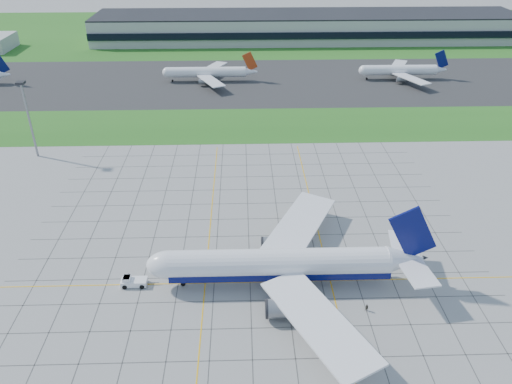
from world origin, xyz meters
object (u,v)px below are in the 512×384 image
pushback_tug (133,281)px  distant_jet_1 (208,72)px  crew_near (129,277)px  light_mast (27,110)px  airliner (282,264)px  distant_jet_2 (401,70)px  crew_far (367,308)px

pushback_tug → distant_jet_1: (8.83, 147.72, 3.46)m
crew_near → distant_jet_1: size_ratio=0.04×
light_mast → pushback_tug: bearing=-56.7°
light_mast → pushback_tug: size_ratio=3.09×
light_mast → crew_near: light_mast is taller
pushback_tug → crew_near: bearing=121.6°
pushback_tug → crew_near: size_ratio=4.63×
crew_near → distant_jet_1: bearing=4.5°
light_mast → crew_near: (42.96, -65.33, -15.29)m
distant_jet_1 → airliner: bearing=-80.8°
distant_jet_1 → distant_jet_2: bearing=0.3°
airliner → crew_far: (17.10, -9.24, -4.56)m
airliner → distant_jet_2: airliner is taller
crew_near → crew_far: bearing=-94.4°
distant_jet_1 → light_mast: bearing=-123.3°
light_mast → distant_jet_2: bearing=29.1°
light_mast → crew_far: (93.97, -76.86, -15.36)m
crew_near → crew_far: 52.29m
airliner → distant_jet_1: airliner is taller
crew_near → distant_jet_2: size_ratio=0.04×
crew_far → distant_jet_2: bearing=123.5°
crew_far → distant_jet_1: bearing=156.2°
crew_near → distant_jet_1: distant_jet_1 is taller
airliner → crew_far: 19.96m
distant_jet_1 → crew_near: bearing=-93.9°
crew_far → crew_near: bearing=-141.2°
crew_far → distant_jet_1: 162.75m
light_mast → pushback_tug: light_mast is taller
crew_far → distant_jet_2: 166.27m
crew_far → distant_jet_2: size_ratio=0.04×
crew_near → crew_far: crew_near is taller
distant_jet_2 → crew_far: bearing=-108.1°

